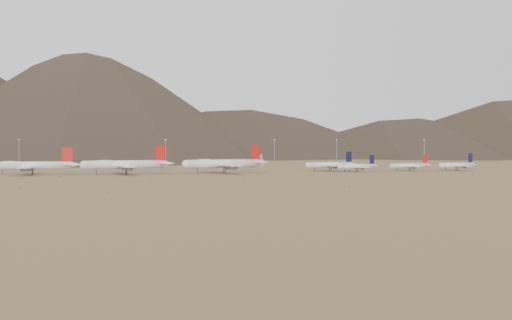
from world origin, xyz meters
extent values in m
plane|color=olive|center=(0.00, 0.00, 0.00)|extent=(3000.00, 3000.00, 0.00)
cylinder|color=white|center=(-152.04, 25.55, 6.55)|extent=(53.81, 5.62, 5.56)
cone|color=white|center=(-121.91, 25.59, 6.96)|extent=(9.69, 5.01, 5.00)
cube|color=white|center=(-153.11, 25.55, 5.71)|extent=(8.66, 49.33, 0.69)
cube|color=white|center=(-126.21, 25.58, 7.10)|extent=(4.86, 18.75, 0.33)
cube|color=red|center=(-127.29, 25.58, 14.26)|extent=(6.99, 0.51, 9.86)
cylinder|color=black|center=(-170.87, 25.53, 1.88)|extent=(0.36, 0.36, 3.77)
cylinder|color=black|center=(-150.96, 26.94, 1.88)|extent=(0.45, 0.45, 3.77)
cylinder|color=black|center=(-150.96, 24.16, 1.88)|extent=(0.45, 0.45, 3.77)
ellipsoid|color=white|center=(-166.02, 25.54, 8.07)|extent=(17.22, 4.19, 3.34)
cylinder|color=slate|center=(-153.12, 35.41, 4.34)|extent=(5.38, 2.51, 2.50)
cylinder|color=slate|center=(-153.10, 15.69, 4.34)|extent=(5.38, 2.51, 2.50)
cylinder|color=slate|center=(-153.13, 44.29, 4.34)|extent=(5.38, 2.51, 2.50)
cylinder|color=slate|center=(-153.09, 6.81, 4.34)|extent=(5.38, 2.51, 2.50)
cylinder|color=white|center=(-87.41, 21.57, 6.92)|extent=(56.92, 16.77, 5.88)
sphere|color=white|center=(-115.30, 16.06, 6.92)|extent=(5.76, 5.76, 5.76)
cone|color=white|center=(-56.18, 27.73, 7.36)|extent=(11.06, 7.17, 5.29)
cube|color=white|center=(-88.53, 21.35, 6.04)|extent=(19.01, 52.89, 0.73)
cube|color=white|center=(-60.64, 26.85, 7.50)|extent=(8.85, 20.42, 0.35)
cube|color=red|center=(-61.76, 26.63, 15.07)|extent=(7.35, 1.95, 10.42)
cylinder|color=black|center=(-106.94, 17.72, 1.99)|extent=(0.38, 0.38, 3.98)
cylinder|color=black|center=(-86.58, 23.23, 1.99)|extent=(0.47, 0.47, 3.98)
cylinder|color=black|center=(-86.01, 20.35, 1.99)|extent=(0.47, 0.47, 3.98)
ellipsoid|color=white|center=(-101.92, 18.71, 8.53)|extent=(18.70, 7.84, 3.53)
cylinder|color=slate|center=(-90.55, 31.57, 4.58)|extent=(6.09, 3.69, 2.64)
cylinder|color=slate|center=(-86.51, 11.12, 4.58)|extent=(6.09, 3.69, 2.64)
cylinder|color=slate|center=(-92.36, 40.78, 4.58)|extent=(6.09, 3.69, 2.64)
cylinder|color=slate|center=(-84.70, 1.92, 4.58)|extent=(6.09, 3.69, 2.64)
cylinder|color=white|center=(-16.18, 23.08, 7.11)|extent=(57.85, 21.67, 6.04)
sphere|color=white|center=(-44.29, 15.15, 7.11)|extent=(5.91, 5.91, 5.91)
cone|color=white|center=(15.29, 31.96, 7.56)|extent=(11.59, 8.08, 5.43)
cube|color=white|center=(-17.31, 22.76, 6.20)|extent=(23.54, 54.07, 0.75)
cube|color=white|center=(10.80, 30.69, 7.71)|extent=(10.59, 21.01, 0.36)
cube|color=red|center=(9.67, 30.38, 15.48)|extent=(7.45, 2.59, 10.71)
cylinder|color=black|center=(-35.86, 17.53, 2.04)|extent=(0.39, 0.39, 4.09)
cylinder|color=black|center=(-15.47, 24.85, 2.04)|extent=(0.49, 0.49, 4.09)
cylinder|color=black|center=(-14.65, 21.94, 2.04)|extent=(0.49, 0.49, 4.09)
ellipsoid|color=white|center=(-30.80, 18.95, 8.77)|extent=(19.22, 9.43, 3.62)
cylinder|color=slate|center=(-20.22, 33.07, 4.71)|extent=(6.36, 4.20, 2.72)
cylinder|color=slate|center=(-14.40, 12.46, 4.71)|extent=(6.36, 4.20, 2.72)
cylinder|color=slate|center=(-22.83, 42.34, 4.71)|extent=(6.36, 4.20, 2.72)
cylinder|color=slate|center=(-11.78, 3.18, 4.71)|extent=(6.36, 4.20, 2.72)
cylinder|color=white|center=(71.25, 39.76, 5.00)|extent=(38.86, 12.80, 4.22)
sphere|color=white|center=(52.29, 35.42, 5.00)|extent=(4.14, 4.14, 4.14)
cone|color=white|center=(92.49, 44.62, 5.32)|extent=(7.67, 5.27, 3.80)
cube|color=white|center=(70.49, 39.59, 4.37)|extent=(13.51, 33.89, 0.53)
cube|color=white|center=(89.45, 43.93, 5.42)|extent=(6.24, 13.13, 0.25)
cube|color=black|center=(88.69, 43.75, 11.28)|extent=(5.01, 1.50, 8.34)
cylinder|color=black|center=(57.98, 36.72, 1.44)|extent=(0.44, 0.44, 2.89)
cylinder|color=black|center=(71.77, 40.96, 1.44)|extent=(0.56, 0.56, 2.89)
cylinder|color=black|center=(72.24, 38.90, 1.44)|extent=(0.56, 0.56, 2.89)
cylinder|color=slate|center=(68.41, 48.69, 3.32)|extent=(4.22, 2.72, 1.90)
cylinder|color=slate|center=(72.58, 30.49, 3.32)|extent=(4.22, 2.72, 1.90)
cylinder|color=white|center=(88.16, 24.51, 4.18)|extent=(32.07, 13.15, 3.53)
sphere|color=white|center=(72.65, 19.61, 4.18)|extent=(3.46, 3.46, 3.46)
cone|color=white|center=(105.52, 29.98, 4.45)|extent=(6.54, 4.79, 3.18)
cube|color=white|center=(87.54, 24.31, 3.65)|extent=(13.35, 28.14, 0.44)
cube|color=white|center=(103.04, 29.20, 4.53)|extent=(5.98, 10.98, 0.21)
cube|color=black|center=(102.42, 29.01, 9.43)|extent=(4.13, 1.57, 6.97)
cylinder|color=black|center=(77.30, 21.08, 1.21)|extent=(0.37, 0.37, 2.42)
cylinder|color=black|center=(88.51, 25.54, 1.21)|extent=(0.46, 0.46, 2.42)
cylinder|color=black|center=(89.04, 23.86, 1.21)|extent=(0.46, 0.46, 2.42)
cylinder|color=slate|center=(85.19, 31.75, 2.78)|extent=(3.58, 2.49, 1.59)
cylinder|color=slate|center=(89.88, 16.87, 2.78)|extent=(3.58, 2.49, 1.59)
cylinder|color=white|center=(135.54, 32.94, 4.19)|extent=(32.72, 8.56, 3.54)
sphere|color=white|center=(119.45, 30.40, 4.19)|extent=(3.47, 3.47, 3.47)
cone|color=white|center=(153.55, 35.78, 4.45)|extent=(6.29, 4.06, 3.18)
cube|color=white|center=(134.89, 32.83, 3.66)|extent=(9.49, 28.39, 0.44)
cube|color=white|center=(150.98, 35.37, 4.54)|extent=(4.55, 10.93, 0.21)
cube|color=red|center=(150.34, 35.27, 9.44)|extent=(4.23, 0.97, 6.98)
cylinder|color=black|center=(124.28, 31.16, 1.21)|extent=(0.37, 0.37, 2.42)
cylinder|color=black|center=(136.04, 33.91, 1.21)|extent=(0.47, 0.47, 2.42)
cylinder|color=black|center=(136.32, 32.16, 1.21)|extent=(0.47, 0.47, 2.42)
cylinder|color=slate|center=(133.68, 40.56, 2.78)|extent=(3.46, 2.08, 1.59)
cylinder|color=slate|center=(136.11, 25.11, 2.78)|extent=(3.46, 2.08, 1.59)
cylinder|color=white|center=(173.73, 27.76, 4.51)|extent=(34.42, 14.95, 3.81)
sphere|color=white|center=(157.13, 22.08, 4.51)|extent=(3.73, 3.73, 3.73)
cone|color=white|center=(192.31, 34.11, 4.79)|extent=(7.08, 5.29, 3.43)
cube|color=white|center=(173.06, 27.53, 3.94)|extent=(15.04, 30.26, 0.48)
cube|color=white|center=(189.65, 33.20, 4.89)|extent=(6.68, 11.83, 0.23)
cube|color=black|center=(188.99, 32.98, 10.17)|extent=(4.42, 1.80, 7.52)
cylinder|color=black|center=(162.11, 23.78, 1.30)|extent=(0.40, 0.40, 2.61)
cylinder|color=black|center=(174.08, 28.88, 1.30)|extent=(0.50, 0.50, 2.61)
cylinder|color=black|center=(174.70, 27.08, 1.30)|extent=(0.50, 0.50, 2.61)
cylinder|color=slate|center=(170.34, 35.49, 3.00)|extent=(3.87, 2.76, 1.71)
cylinder|color=slate|center=(175.79, 19.57, 3.00)|extent=(3.87, 2.76, 1.71)
cube|color=gray|center=(30.00, 120.00, 4.00)|extent=(8.00, 8.00, 8.00)
cube|color=slate|center=(30.00, 120.00, 10.00)|extent=(6.00, 6.00, 4.00)
cylinder|color=gray|center=(-174.71, 119.18, 12.50)|extent=(0.50, 0.50, 25.00)
cube|color=gray|center=(-174.71, 119.18, 25.30)|extent=(2.00, 0.60, 0.80)
cylinder|color=gray|center=(-52.16, 134.76, 12.50)|extent=(0.50, 0.50, 25.00)
cube|color=gray|center=(-52.16, 134.76, 25.30)|extent=(2.00, 0.60, 0.80)
cylinder|color=gray|center=(43.34, 113.80, 12.50)|extent=(0.50, 0.50, 25.00)
cube|color=gray|center=(43.34, 113.80, 25.30)|extent=(2.00, 0.60, 0.80)
cylinder|color=gray|center=(111.28, 142.46, 12.50)|extent=(0.50, 0.50, 25.00)
cube|color=gray|center=(111.28, 142.46, 25.30)|extent=(2.00, 0.60, 0.80)
cylinder|color=gray|center=(189.77, 118.18, 12.50)|extent=(0.50, 0.50, 25.00)
cube|color=gray|center=(189.77, 118.18, 25.30)|extent=(2.00, 0.60, 0.80)
ellipsoid|color=brown|center=(22.87, -18.82, 0.30)|extent=(0.83, 0.83, 0.60)
ellipsoid|color=brown|center=(-80.28, -69.68, 0.26)|extent=(0.60, 0.60, 0.52)
ellipsoid|color=brown|center=(-71.94, -54.77, 0.32)|extent=(0.91, 0.91, 0.65)
ellipsoid|color=brown|center=(22.15, -114.35, 0.18)|extent=(0.61, 0.61, 0.36)
ellipsoid|color=brown|center=(-82.48, 0.71, 0.19)|extent=(0.57, 0.57, 0.38)
ellipsoid|color=brown|center=(70.87, -91.86, 0.21)|extent=(0.74, 0.74, 0.43)
ellipsoid|color=brown|center=(-128.75, -6.48, 0.31)|extent=(0.84, 0.84, 0.61)
ellipsoid|color=brown|center=(157.33, -38.97, 0.15)|extent=(0.55, 0.55, 0.30)
ellipsoid|color=brown|center=(157.55, -8.77, 0.32)|extent=(1.00, 1.00, 0.64)
ellipsoid|color=brown|center=(-136.42, -120.56, 0.27)|extent=(0.86, 0.86, 0.54)
ellipsoid|color=brown|center=(-93.12, -150.23, 0.24)|extent=(0.84, 0.84, 0.48)
ellipsoid|color=brown|center=(24.46, -138.26, 0.37)|extent=(0.87, 0.87, 0.75)
ellipsoid|color=brown|center=(-16.32, -63.13, 0.19)|extent=(0.74, 0.74, 0.38)
ellipsoid|color=brown|center=(-120.57, 3.55, 0.23)|extent=(0.57, 0.57, 0.46)
ellipsoid|color=brown|center=(74.86, -3.17, 0.25)|extent=(0.75, 0.75, 0.50)
ellipsoid|color=brown|center=(13.41, -5.59, 0.23)|extent=(0.83, 0.83, 0.45)
ellipsoid|color=brown|center=(151.97, -34.55, 0.39)|extent=(1.04, 1.04, 0.79)
camera|label=1|loc=(-84.01, -445.29, 22.36)|focal=45.00mm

